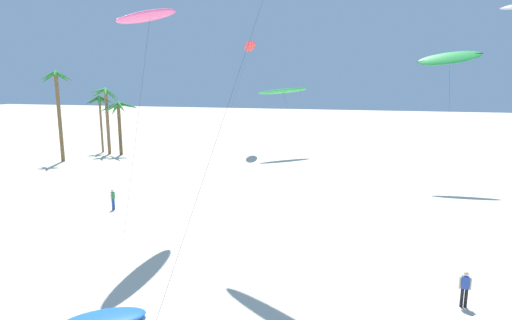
{
  "coord_description": "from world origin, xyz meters",
  "views": [
    {
      "loc": [
        7.7,
        -0.49,
        9.77
      ],
      "look_at": [
        2.09,
        19.5,
        5.85
      ],
      "focal_mm": 29.08,
      "sensor_mm": 36.0,
      "label": 1
    }
  ],
  "objects_px": {
    "palm_tree_2": "(57,89)",
    "flying_kite_5": "(450,58)",
    "palm_tree_1": "(100,105)",
    "flying_kite_6": "(250,46)",
    "palm_tree_3": "(119,111)",
    "grounded_kite_2": "(104,319)",
    "person_foreground_walker": "(113,198)",
    "person_near_left": "(465,288)",
    "palm_tree_0": "(106,101)",
    "flying_kite_2": "(283,91)",
    "flying_kite_1": "(150,16)"
  },
  "relations": [
    {
      "from": "palm_tree_2",
      "to": "flying_kite_5",
      "type": "height_order",
      "value": "flying_kite_5"
    },
    {
      "from": "palm_tree_1",
      "to": "flying_kite_6",
      "type": "height_order",
      "value": "flying_kite_6"
    },
    {
      "from": "palm_tree_3",
      "to": "grounded_kite_2",
      "type": "relative_size",
      "value": 2.02
    },
    {
      "from": "grounded_kite_2",
      "to": "person_foreground_walker",
      "type": "distance_m",
      "value": 16.21
    },
    {
      "from": "grounded_kite_2",
      "to": "person_near_left",
      "type": "distance_m",
      "value": 15.45
    },
    {
      "from": "palm_tree_0",
      "to": "flying_kite_2",
      "type": "distance_m",
      "value": 23.9
    },
    {
      "from": "flying_kite_1",
      "to": "palm_tree_3",
      "type": "bearing_deg",
      "value": 127.43
    },
    {
      "from": "palm_tree_0",
      "to": "palm_tree_3",
      "type": "bearing_deg",
      "value": -2.18
    },
    {
      "from": "palm_tree_3",
      "to": "flying_kite_5",
      "type": "bearing_deg",
      "value": -9.1
    },
    {
      "from": "palm_tree_2",
      "to": "person_foreground_walker",
      "type": "xyz_separation_m",
      "value": [
        17.9,
        -15.61,
        -8.0
      ]
    },
    {
      "from": "flying_kite_5",
      "to": "flying_kite_6",
      "type": "xyz_separation_m",
      "value": [
        -23.11,
        13.56,
        2.62
      ]
    },
    {
      "from": "flying_kite_2",
      "to": "person_foreground_walker",
      "type": "bearing_deg",
      "value": -106.23
    },
    {
      "from": "palm_tree_2",
      "to": "grounded_kite_2",
      "type": "distance_m",
      "value": 40.53
    },
    {
      "from": "palm_tree_0",
      "to": "flying_kite_6",
      "type": "xyz_separation_m",
      "value": [
        18.12,
        7.2,
        7.33
      ]
    },
    {
      "from": "palm_tree_2",
      "to": "person_foreground_walker",
      "type": "distance_m",
      "value": 25.07
    },
    {
      "from": "flying_kite_1",
      "to": "flying_kite_5",
      "type": "height_order",
      "value": "flying_kite_1"
    },
    {
      "from": "flying_kite_1",
      "to": "flying_kite_5",
      "type": "relative_size",
      "value": 1.14
    },
    {
      "from": "flying_kite_5",
      "to": "grounded_kite_2",
      "type": "height_order",
      "value": "flying_kite_5"
    },
    {
      "from": "flying_kite_1",
      "to": "flying_kite_6",
      "type": "distance_m",
      "value": 33.57
    },
    {
      "from": "palm_tree_0",
      "to": "flying_kite_5",
      "type": "bearing_deg",
      "value": -8.77
    },
    {
      "from": "palm_tree_1",
      "to": "palm_tree_3",
      "type": "height_order",
      "value": "palm_tree_1"
    },
    {
      "from": "flying_kite_2",
      "to": "flying_kite_6",
      "type": "distance_m",
      "value": 8.3
    },
    {
      "from": "person_foreground_walker",
      "to": "flying_kite_6",
      "type": "bearing_deg",
      "value": 85.11
    },
    {
      "from": "palm_tree_2",
      "to": "flying_kite_1",
      "type": "relative_size",
      "value": 0.76
    },
    {
      "from": "grounded_kite_2",
      "to": "person_near_left",
      "type": "bearing_deg",
      "value": 20.36
    },
    {
      "from": "person_near_left",
      "to": "palm_tree_2",
      "type": "bearing_deg",
      "value": 149.98
    },
    {
      "from": "flying_kite_5",
      "to": "grounded_kite_2",
      "type": "bearing_deg",
      "value": -119.93
    },
    {
      "from": "flying_kite_5",
      "to": "flying_kite_6",
      "type": "height_order",
      "value": "flying_kite_6"
    },
    {
      "from": "palm_tree_1",
      "to": "palm_tree_2",
      "type": "distance_m",
      "value": 7.74
    },
    {
      "from": "palm_tree_1",
      "to": "flying_kite_1",
      "type": "height_order",
      "value": "flying_kite_1"
    },
    {
      "from": "palm_tree_3",
      "to": "flying_kite_5",
      "type": "distance_m",
      "value": 40.18
    },
    {
      "from": "palm_tree_0",
      "to": "flying_kite_5",
      "type": "xyz_separation_m",
      "value": [
        41.23,
        -6.36,
        4.72
      ]
    },
    {
      "from": "palm_tree_0",
      "to": "flying_kite_2",
      "type": "bearing_deg",
      "value": 11.43
    },
    {
      "from": "palm_tree_3",
      "to": "flying_kite_1",
      "type": "xyz_separation_m",
      "value": [
        19.94,
        -26.06,
        7.62
      ]
    },
    {
      "from": "flying_kite_2",
      "to": "person_foreground_walker",
      "type": "relative_size",
      "value": 5.7
    },
    {
      "from": "flying_kite_2",
      "to": "palm_tree_3",
      "type": "bearing_deg",
      "value": -167.34
    },
    {
      "from": "flying_kite_2",
      "to": "flying_kite_5",
      "type": "bearing_deg",
      "value": -31.85
    },
    {
      "from": "palm_tree_2",
      "to": "flying_kite_1",
      "type": "height_order",
      "value": "flying_kite_1"
    },
    {
      "from": "palm_tree_0",
      "to": "palm_tree_1",
      "type": "height_order",
      "value": "palm_tree_0"
    },
    {
      "from": "person_foreground_walker",
      "to": "person_near_left",
      "type": "bearing_deg",
      "value": -19.39
    },
    {
      "from": "palm_tree_2",
      "to": "flying_kite_2",
      "type": "height_order",
      "value": "palm_tree_2"
    },
    {
      "from": "palm_tree_1",
      "to": "palm_tree_3",
      "type": "xyz_separation_m",
      "value": [
        3.84,
        -1.19,
        -0.72
      ]
    },
    {
      "from": "person_near_left",
      "to": "flying_kite_6",
      "type": "bearing_deg",
      "value": 119.17
    },
    {
      "from": "palm_tree_0",
      "to": "person_foreground_walker",
      "type": "xyz_separation_m",
      "value": [
        15.63,
        -21.89,
        -6.3
      ]
    },
    {
      "from": "flying_kite_6",
      "to": "person_foreground_walker",
      "type": "relative_size",
      "value": 9.43
    },
    {
      "from": "palm_tree_2",
      "to": "person_foreground_walker",
      "type": "relative_size",
      "value": 6.82
    },
    {
      "from": "grounded_kite_2",
      "to": "person_foreground_walker",
      "type": "relative_size",
      "value": 2.2
    },
    {
      "from": "palm_tree_0",
      "to": "person_near_left",
      "type": "relative_size",
      "value": 5.36
    },
    {
      "from": "palm_tree_0",
      "to": "flying_kite_5",
      "type": "distance_m",
      "value": 41.98
    },
    {
      "from": "palm_tree_3",
      "to": "flying_kite_1",
      "type": "bearing_deg",
      "value": -52.57
    }
  ]
}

